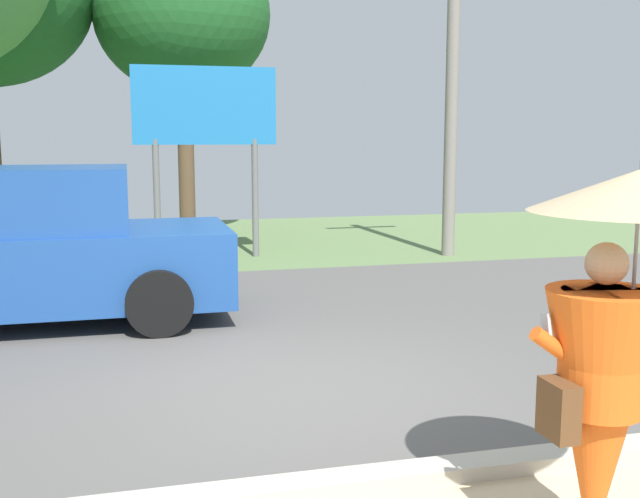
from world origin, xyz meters
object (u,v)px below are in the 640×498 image
(roadside_billboard, at_px, (205,120))
(tree_center_back, at_px, (182,15))
(monk_pedestrian, at_px, (610,346))
(pickup_truck, at_px, (12,253))
(utility_pole, at_px, (452,73))

(roadside_billboard, bearing_deg, tree_center_back, 91.97)
(monk_pedestrian, relative_size, roadside_billboard, 0.61)
(monk_pedestrian, distance_m, pickup_truck, 7.24)
(pickup_truck, bearing_deg, monk_pedestrian, -57.04)
(tree_center_back, bearing_deg, pickup_truck, -109.30)
(monk_pedestrian, xyz_separation_m, utility_pole, (3.48, 9.79, 2.26))
(roadside_billboard, xyz_separation_m, tree_center_back, (-0.11, 3.24, 2.32))
(roadside_billboard, bearing_deg, monk_pedestrian, -84.59)
(monk_pedestrian, bearing_deg, utility_pole, 83.45)
(pickup_truck, bearing_deg, utility_pole, 27.96)
(pickup_truck, xyz_separation_m, roadside_billboard, (2.78, 4.39, 1.68))
(monk_pedestrian, height_order, pickup_truck, monk_pedestrian)
(monk_pedestrian, xyz_separation_m, roadside_billboard, (-1.00, 10.55, 1.39))
(pickup_truck, height_order, roadside_billboard, roadside_billboard)
(utility_pole, relative_size, roadside_billboard, 1.85)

